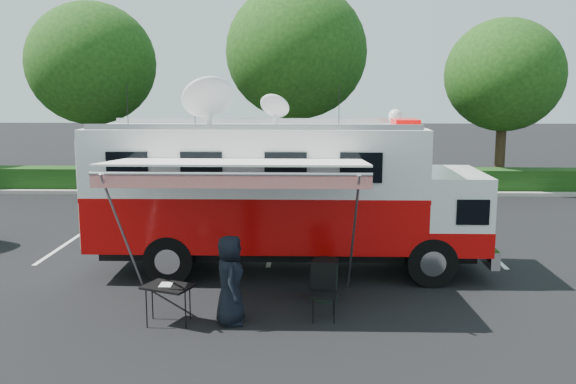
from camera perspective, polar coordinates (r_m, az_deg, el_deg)
name	(u,v)px	position (r m, az deg, el deg)	size (l,w,h in m)	color
ground_plane	(287,271)	(16.06, -0.05, -7.00)	(120.00, 120.00, 0.00)	black
back_border	(323,74)	(28.30, 3.09, 10.44)	(60.00, 6.14, 8.87)	#9E998E
stall_lines	(274,241)	(18.97, -1.30, -4.38)	(24.12, 5.50, 0.01)	silver
command_truck	(284,193)	(15.62, -0.36, -0.08)	(9.54, 2.63, 4.58)	black
awning	(236,167)	(12.84, -4.60, 2.24)	(5.21, 2.69, 3.15)	silver
person	(231,323)	(12.74, -5.11, -11.55)	(0.86, 0.56, 1.75)	black
folding_table	(168,288)	(12.66, -10.62, -8.37)	(1.08, 0.93, 0.77)	black
folding_chair	(323,286)	(12.80, 3.16, -8.34)	(0.59, 0.62, 1.09)	black
trash_bin	(325,279)	(13.91, 3.31, -7.75)	(0.59, 0.59, 0.88)	black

